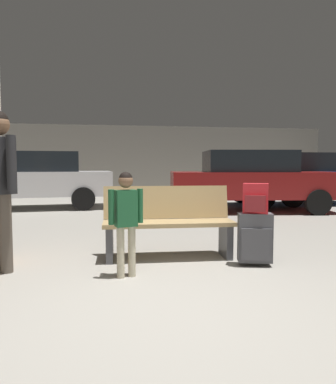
{
  "coord_description": "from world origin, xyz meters",
  "views": [
    {
      "loc": [
        -0.53,
        -2.84,
        1.15
      ],
      "look_at": [
        0.17,
        1.3,
        0.85
      ],
      "focal_mm": 35.07,
      "sensor_mm": 36.0,
      "label": 1
    }
  ],
  "objects_px": {
    "backpack_bright": "(256,199)",
    "child": "(126,213)",
    "parked_car_side": "(292,177)",
    "parked_car_near": "(252,179)",
    "bench": "(168,222)",
    "parked_car_far": "(34,178)",
    "suitcase": "(255,238)"
  },
  "relations": [
    {
      "from": "parked_car_near",
      "to": "parked_car_far",
      "type": "distance_m",
      "value": 5.72
    },
    {
      "from": "bench",
      "to": "backpack_bright",
      "type": "bearing_deg",
      "value": -30.87
    },
    {
      "from": "backpack_bright",
      "to": "parked_car_side",
      "type": "xyz_separation_m",
      "value": [
        3.75,
        6.23,
        0.03
      ]
    },
    {
      "from": "backpack_bright",
      "to": "parked_car_side",
      "type": "bearing_deg",
      "value": 58.97
    },
    {
      "from": "parked_car_side",
      "to": "parked_car_near",
      "type": "bearing_deg",
      "value": -142.87
    },
    {
      "from": "backpack_bright",
      "to": "parked_car_far",
      "type": "distance_m",
      "value": 7.35
    },
    {
      "from": "child",
      "to": "backpack_bright",
      "type": "bearing_deg",
      "value": 7.9
    },
    {
      "from": "parked_car_near",
      "to": "bench",
      "type": "bearing_deg",
      "value": -123.57
    },
    {
      "from": "parked_car_near",
      "to": "parked_car_side",
      "type": "xyz_separation_m",
      "value": [
        1.8,
        1.36,
        0.0
      ]
    },
    {
      "from": "bench",
      "to": "suitcase",
      "type": "xyz_separation_m",
      "value": [
        0.92,
        -0.55,
        -0.12
      ]
    },
    {
      "from": "backpack_bright",
      "to": "parked_car_far",
      "type": "relative_size",
      "value": 0.08
    },
    {
      "from": "parked_car_far",
      "to": "bench",
      "type": "bearing_deg",
      "value": -65.9
    },
    {
      "from": "backpack_bright",
      "to": "child",
      "type": "height_order",
      "value": "child"
    },
    {
      "from": "parked_car_near",
      "to": "parked_car_far",
      "type": "relative_size",
      "value": 1.02
    },
    {
      "from": "bench",
      "to": "backpack_bright",
      "type": "distance_m",
      "value": 1.12
    },
    {
      "from": "parked_car_side",
      "to": "child",
      "type": "bearing_deg",
      "value": -129.1
    },
    {
      "from": "child",
      "to": "parked_car_far",
      "type": "bearing_deg",
      "value": 107.29
    },
    {
      "from": "bench",
      "to": "suitcase",
      "type": "bearing_deg",
      "value": -30.83
    },
    {
      "from": "child",
      "to": "parked_car_side",
      "type": "xyz_separation_m",
      "value": [
        5.23,
        6.44,
        0.14
      ]
    },
    {
      "from": "suitcase",
      "to": "backpack_bright",
      "type": "bearing_deg",
      "value": -178.53
    },
    {
      "from": "bench",
      "to": "backpack_bright",
      "type": "relative_size",
      "value": 4.77
    },
    {
      "from": "suitcase",
      "to": "parked_car_side",
      "type": "bearing_deg",
      "value": 58.98
    },
    {
      "from": "backpack_bright",
      "to": "parked_car_side",
      "type": "relative_size",
      "value": 0.08
    },
    {
      "from": "parked_car_near",
      "to": "parked_car_side",
      "type": "bearing_deg",
      "value": 37.13
    },
    {
      "from": "child",
      "to": "parked_car_far",
      "type": "relative_size",
      "value": 0.26
    },
    {
      "from": "suitcase",
      "to": "parked_car_far",
      "type": "xyz_separation_m",
      "value": [
        -3.55,
        6.44,
        0.48
      ]
    },
    {
      "from": "child",
      "to": "parked_car_near",
      "type": "height_order",
      "value": "parked_car_near"
    },
    {
      "from": "backpack_bright",
      "to": "child",
      "type": "xyz_separation_m",
      "value": [
        -1.48,
        -0.21,
        -0.1
      ]
    },
    {
      "from": "parked_car_near",
      "to": "parked_car_side",
      "type": "height_order",
      "value": "same"
    },
    {
      "from": "child",
      "to": "parked_car_near",
      "type": "xyz_separation_m",
      "value": [
        3.44,
        5.08,
        0.14
      ]
    },
    {
      "from": "bench",
      "to": "parked_car_near",
      "type": "distance_m",
      "value": 5.2
    },
    {
      "from": "bench",
      "to": "child",
      "type": "relative_size",
      "value": 1.5
    }
  ]
}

